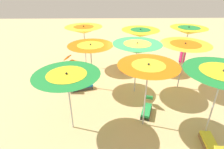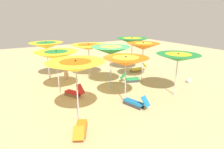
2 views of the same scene
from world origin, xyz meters
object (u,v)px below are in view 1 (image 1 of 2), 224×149
Objects in this scene: beach_umbrella_5 at (140,33)px; beach_umbrella_6 at (67,79)px; beach_umbrella_3 at (148,70)px; lounger_4 at (212,145)px; beach_umbrella_2 at (188,31)px; beach_umbrella_1 at (185,47)px; beach_umbrella_0 at (222,77)px; beach_umbrella_4 at (137,48)px; lounger_2 at (147,108)px; lounger_1 at (75,62)px; beachgoer_0 at (182,60)px; lounger_3 at (80,86)px; beach_umbrella_7 at (91,49)px; lounger_0 at (129,68)px; beach_umbrella_8 at (84,30)px.

beach_umbrella_5 is 5.96m from beach_umbrella_6.
beach_umbrella_3 reaches higher than lounger_4.
beach_umbrella_6 is (-5.74, -5.00, -0.23)m from beach_umbrella_2.
beach_umbrella_2 reaches higher than beach_umbrella_1.
beach_umbrella_0 is 1.14× the size of beach_umbrella_6.
beach_umbrella_3 is 2.24m from beach_umbrella_4.
beach_umbrella_2 is at bearing 164.35° from lounger_2.
lounger_1 is at bearing 98.03° from beach_umbrella_6.
beach_umbrella_6 is 1.35× the size of beachgoer_0.
beach_umbrella_1 is at bearing -14.38° from lounger_3.
beach_umbrella_7 is at bearing -37.13° from lounger_1.
lounger_0 is at bearing 42.97° from beach_umbrella_7.
beach_umbrella_0 reaches higher than beach_umbrella_3.
beach_umbrella_4 reaches higher than beachgoer_0.
beach_umbrella_7 is (-2.58, -2.38, -0.06)m from beach_umbrella_5.
beach_umbrella_2 is at bearing 41.07° from beach_umbrella_6.
beachgoer_0 is (2.72, 3.95, -1.35)m from beach_umbrella_3.
beach_umbrella_6 is at bearing -55.83° from lounger_2.
lounger_0 is (-2.24, 1.85, -1.84)m from beach_umbrella_1.
beach_umbrella_5 is 1.75× the size of lounger_3.
lounger_4 is at bearing -60.66° from beach_umbrella_4.
beach_umbrella_2 is 2.01× the size of lounger_2.
beach_umbrella_7 is 1.37× the size of beachgoer_0.
beach_umbrella_6 is at bearing 81.72° from lounger_4.
lounger_0 is at bearing 91.04° from beach_umbrella_3.
beach_umbrella_8 is 1.51× the size of beachgoer_0.
lounger_1 is (-3.23, 0.91, -0.02)m from lounger_0.
lounger_0 is at bearing 112.24° from beach_umbrella_0.
beach_umbrella_8 reaches higher than beach_umbrella_2.
beach_umbrella_3 is 3.32m from beach_umbrella_7.
beachgoer_0 is (2.74, 1.72, -1.30)m from beach_umbrella_4.
beach_umbrella_0 reaches higher than beachgoer_0.
beachgoer_0 is (5.26, 4.05, -1.12)m from beach_umbrella_6.
beachgoer_0 is (0.56, 1.38, -1.21)m from beach_umbrella_1.
lounger_4 is at bearing -101.80° from beach_umbrella_2.
beachgoer_0 is (5.32, 1.51, 0.65)m from lounger_3.
beach_umbrella_3 is at bearing -123.11° from beach_umbrella_2.
lounger_1 is at bearing -90.32° from beachgoer_0.
beach_umbrella_1 is (0.17, 3.21, -0.21)m from beach_umbrella_0.
lounger_2 is at bearing -40.62° from beach_umbrella_7.
beach_umbrella_4 is 4.42m from lounger_4.
lounger_2 is 0.74× the size of beachgoer_0.
beach_umbrella_3 is 2.56m from beach_umbrella_6.
lounger_3 is at bearing -170.62° from lounger_0.
beach_umbrella_4 is at bearing -45.34° from beachgoer_0.
beach_umbrella_2 is 3.86m from lounger_0.
beach_umbrella_2 is 5.70m from beach_umbrella_7.
beach_umbrella_6 is (-3.10, -5.10, -0.09)m from beach_umbrella_5.
beach_umbrella_8 is 2.16m from lounger_1.
beach_umbrella_4 is at bearing -101.87° from beach_umbrella_5.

